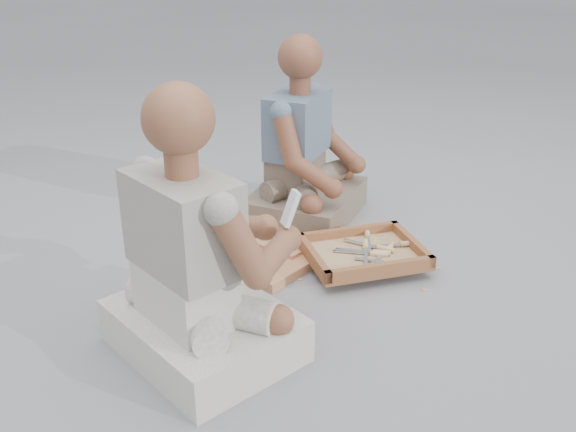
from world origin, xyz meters
TOP-DOWN VIEW (x-y plane):
  - ground at (0.00, 0.00)m, footprint 60.00×60.00m
  - carved_panel at (0.15, 0.49)m, footprint 0.69×0.55m
  - tool_tray at (0.34, 0.19)m, footprint 0.54×0.48m
  - chisel_0 at (0.52, 0.14)m, footprint 0.21×0.11m
  - chisel_1 at (0.38, 0.15)m, footprint 0.17×0.17m
  - chisel_2 at (0.38, 0.04)m, footprint 0.15×0.18m
  - chisel_3 at (0.37, 0.21)m, footprint 0.15×0.18m
  - chisel_4 at (0.45, 0.29)m, footprint 0.15×0.19m
  - chisel_5 at (0.37, 0.15)m, footprint 0.17×0.17m
  - chisel_6 at (0.44, 0.15)m, footprint 0.21×0.10m
  - chisel_7 at (0.42, 0.17)m, footprint 0.12×0.20m
  - wood_chip_0 at (0.07, 0.25)m, footprint 0.02×0.02m
  - wood_chip_1 at (0.56, 0.38)m, footprint 0.02×0.02m
  - wood_chip_2 at (0.67, 0.40)m, footprint 0.02×0.02m
  - wood_chip_3 at (0.57, 0.35)m, footprint 0.02×0.02m
  - wood_chip_4 at (0.60, 0.15)m, footprint 0.02×0.02m
  - wood_chip_5 at (0.18, 0.35)m, footprint 0.02×0.02m
  - wood_chip_6 at (0.42, -0.09)m, footprint 0.02×0.02m
  - wood_chip_7 at (0.41, 0.07)m, footprint 0.02×0.02m
  - wood_chip_8 at (0.58, 0.01)m, footprint 0.02×0.02m
  - wood_chip_9 at (0.34, 0.52)m, footprint 0.02×0.02m
  - wood_chip_10 at (0.34, 0.26)m, footprint 0.02×0.02m
  - wood_chip_11 at (0.53, 0.27)m, footprint 0.02×0.02m
  - wood_chip_12 at (0.53, 0.05)m, footprint 0.02×0.02m
  - craftsman at (-0.45, 0.05)m, footprint 0.62×0.62m
  - companion at (0.44, 0.74)m, footprint 0.69×0.66m
  - mobile_phone at (-0.12, 0.03)m, footprint 0.07×0.06m

SIDE VIEW (x-z plane):
  - ground at x=0.00m, z-range 0.00..0.00m
  - wood_chip_0 at x=0.07m, z-range 0.00..0.00m
  - wood_chip_1 at x=0.56m, z-range 0.00..0.00m
  - wood_chip_2 at x=0.67m, z-range 0.00..0.00m
  - wood_chip_3 at x=0.57m, z-range 0.00..0.00m
  - wood_chip_4 at x=0.60m, z-range 0.00..0.00m
  - wood_chip_5 at x=0.18m, z-range 0.00..0.00m
  - wood_chip_6 at x=0.42m, z-range 0.00..0.00m
  - wood_chip_7 at x=0.41m, z-range 0.00..0.00m
  - wood_chip_8 at x=0.58m, z-range 0.00..0.00m
  - wood_chip_9 at x=0.34m, z-range 0.00..0.00m
  - wood_chip_10 at x=0.34m, z-range 0.00..0.00m
  - wood_chip_11 at x=0.53m, z-range 0.00..0.00m
  - wood_chip_12 at x=0.53m, z-range 0.00..0.00m
  - carved_panel at x=0.15m, z-range 0.00..0.04m
  - tool_tray at x=0.34m, z-range 0.03..0.09m
  - chisel_6 at x=0.44m, z-range 0.06..0.08m
  - chisel_5 at x=0.37m, z-range 0.06..0.08m
  - chisel_2 at x=0.38m, z-range 0.06..0.08m
  - chisel_7 at x=0.42m, z-range 0.06..0.08m
  - chisel_1 at x=0.38m, z-range 0.06..0.08m
  - chisel_4 at x=0.45m, z-range 0.06..0.08m
  - chisel_0 at x=0.52m, z-range 0.06..0.09m
  - chisel_3 at x=0.37m, z-range 0.07..0.09m
  - companion at x=0.44m, z-range -0.14..0.71m
  - craftsman at x=-0.45m, z-range -0.14..0.74m
  - mobile_phone at x=-0.12m, z-range 0.37..0.49m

